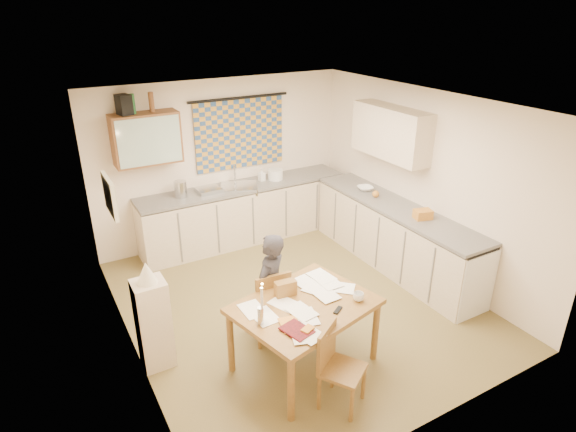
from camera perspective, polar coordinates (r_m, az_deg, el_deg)
floor at (r=6.23m, az=0.97°, el=-10.21°), size 4.00×4.50×0.02m
ceiling at (r=5.25m, az=1.17°, el=13.22°), size 4.00×4.50×0.02m
wall_back at (r=7.53m, az=-7.81°, el=6.43°), size 4.00×0.02×2.50m
wall_front at (r=4.08m, az=17.76°, el=-10.56°), size 4.00×0.02×2.50m
wall_left at (r=5.00m, az=-19.23°, el=-4.09°), size 0.02×4.50×2.50m
wall_right at (r=6.80m, az=15.82°, el=3.81°), size 0.02×4.50×2.50m
window_blind at (r=7.50m, az=-5.72°, el=9.64°), size 1.45×0.03×1.05m
curtain_rod at (r=7.36m, az=-5.83°, el=13.76°), size 1.60×0.04×0.04m
wall_cabinet at (r=6.88m, az=-16.45°, el=8.79°), size 0.90×0.34×0.70m
wall_cabinet_glass at (r=6.72m, az=-16.08°, el=8.49°), size 0.84×0.02×0.64m
upper_cabinet_right at (r=6.89m, az=12.08°, el=9.68°), size 0.34×1.30×0.70m
framed_print at (r=5.19m, az=-20.38°, el=2.25°), size 0.04×0.50×0.40m
print_canvas at (r=5.19m, az=-20.11°, el=2.31°), size 0.01×0.42×0.32m
counter_back at (r=7.61m, az=-5.14°, el=0.35°), size 3.30×0.62×0.92m
counter_right at (r=6.99m, az=12.48°, el=-2.38°), size 0.62×2.95×0.92m
stove at (r=6.28m, az=19.76°, el=-6.66°), size 0.57×0.57×0.88m
sink at (r=7.42m, az=-5.82°, el=3.26°), size 0.68×0.63×0.10m
tap at (r=7.52m, az=-6.34°, el=4.98°), size 0.04×0.04×0.28m
dish_rack at (r=7.23m, az=-9.40°, el=3.07°), size 0.36×0.31×0.06m
kettle at (r=7.08m, az=-12.62°, el=3.12°), size 0.20×0.20×0.24m
mixing_bowl at (r=7.64m, az=-1.51°, el=4.95°), size 0.27×0.27×0.16m
soap_bottle at (r=7.58m, az=-3.14°, el=4.91°), size 0.12×0.12×0.19m
bowl at (r=7.29m, az=9.14°, el=3.26°), size 0.34×0.34×0.06m
orange_bag at (r=6.47m, az=15.70°, el=0.20°), size 0.25×0.21×0.12m
fruit_orange at (r=7.04m, az=10.35°, el=2.59°), size 0.10×0.10×0.10m
speaker at (r=6.73m, az=-18.88°, el=12.38°), size 0.20×0.23×0.26m
bottle_green at (r=6.76m, az=-17.96°, el=12.53°), size 0.08×0.08×0.26m
bottle_brown at (r=6.81m, az=-15.89°, el=12.86°), size 0.08×0.08×0.26m
dining_table at (r=5.07m, az=1.93°, el=-13.85°), size 1.53×1.29×0.75m
chair_far at (r=5.51m, az=-2.37°, el=-11.74°), size 0.43×0.43×0.89m
chair_near at (r=4.76m, az=6.21°, el=-18.94°), size 0.51×0.51×0.82m
person at (r=5.28m, az=-2.11°, el=-8.61°), size 0.76×0.74×1.29m
shelf_stand at (r=5.20m, az=-15.65°, el=-12.22°), size 0.32×0.30×0.99m
lampshade at (r=4.87m, az=-16.43°, el=-6.43°), size 0.20×0.20×0.22m
letter_rack at (r=4.94m, az=-0.30°, el=-8.55°), size 0.23×0.12×0.16m
mug at (r=4.93m, az=8.35°, el=-9.45°), size 0.17×0.17×0.09m
magazine at (r=4.43m, az=0.07°, el=-14.01°), size 0.35×0.38×0.03m
book at (r=4.54m, az=-0.84°, el=-12.95°), size 0.27×0.31×0.02m
orange_box at (r=4.48m, az=2.36°, el=-13.35°), size 0.14×0.12×0.04m
eyeglasses at (r=4.78m, az=5.93°, el=-11.03°), size 0.13×0.11×0.02m
candle_holder at (r=4.54m, az=-3.27°, el=-11.72°), size 0.06×0.06×0.18m
candle at (r=4.42m, az=-3.12°, el=-9.69°), size 0.03×0.03×0.22m
candle_flame at (r=4.39m, az=-3.08°, el=-8.06°), size 0.02×0.02×0.02m
papers at (r=4.88m, az=2.16°, el=-9.99°), size 1.26×1.09×0.02m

